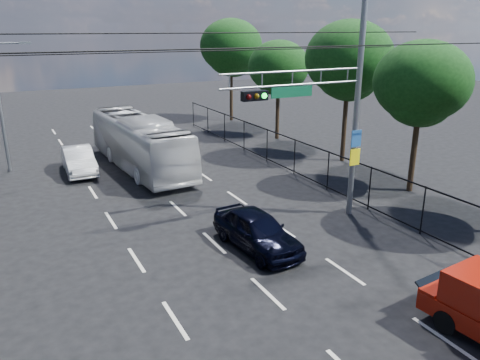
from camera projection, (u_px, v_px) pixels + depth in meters
lane_markings at (164, 195)px, 22.82m from camera, size 6.12×38.00×0.01m
signal_mast at (334, 95)px, 18.42m from camera, size 6.43×0.39×9.50m
streetlight_left at (2, 101)px, 25.60m from camera, size 2.09×0.22×7.08m
utility_wires at (201, 44)px, 16.21m from camera, size 22.00×5.04×0.74m
fence_right at (314, 164)px, 24.27m from camera, size 0.06×34.03×2.00m
tree_right_b at (421, 89)px, 21.94m from camera, size 4.50×4.50×7.31m
tree_right_c at (349, 65)px, 27.06m from camera, size 5.10×5.10×8.29m
tree_right_d at (279, 71)px, 33.07m from camera, size 4.32×4.32×7.02m
tree_right_e at (231, 51)px, 39.58m from camera, size 5.28×5.28×8.58m
navy_hatchback at (257, 230)px, 17.10m from camera, size 2.04×4.35×1.44m
white_bus at (140, 142)px, 26.80m from camera, size 3.23×11.02×3.03m
white_van at (79, 160)px, 26.17m from camera, size 1.64×4.38×1.43m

